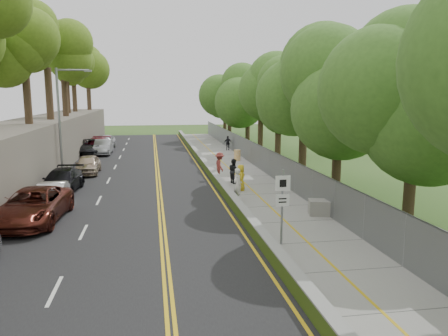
{
  "coord_description": "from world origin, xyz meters",
  "views": [
    {
      "loc": [
        -4.07,
        -19.49,
        6.1
      ],
      "look_at": [
        0.5,
        8.0,
        1.4
      ],
      "focal_mm": 35.0,
      "sensor_mm": 36.0,
      "label": 1
    }
  ],
  "objects_px": {
    "streetlight": "(62,115)",
    "car_1": "(51,196)",
    "signpost": "(282,199)",
    "concrete_block": "(320,207)",
    "car_2": "(33,206)",
    "person_far": "(228,143)",
    "construction_barrel": "(237,155)",
    "painter_0": "(241,178)"
  },
  "relations": [
    {
      "from": "signpost",
      "to": "painter_0",
      "type": "bearing_deg",
      "value": 87.76
    },
    {
      "from": "construction_barrel",
      "to": "car_1",
      "type": "height_order",
      "value": "car_1"
    },
    {
      "from": "concrete_block",
      "to": "person_far",
      "type": "distance_m",
      "value": 26.55
    },
    {
      "from": "signpost",
      "to": "car_2",
      "type": "relative_size",
      "value": 0.53
    },
    {
      "from": "streetlight",
      "to": "signpost",
      "type": "relative_size",
      "value": 2.58
    },
    {
      "from": "streetlight",
      "to": "signpost",
      "type": "distance_m",
      "value": 20.72
    },
    {
      "from": "construction_barrel",
      "to": "car_2",
      "type": "bearing_deg",
      "value": -126.99
    },
    {
      "from": "signpost",
      "to": "concrete_block",
      "type": "distance_m",
      "value": 5.37
    },
    {
      "from": "streetlight",
      "to": "car_1",
      "type": "xyz_separation_m",
      "value": [
        0.97,
        -9.42,
        -3.92
      ]
    },
    {
      "from": "construction_barrel",
      "to": "painter_0",
      "type": "distance_m",
      "value": 12.84
    },
    {
      "from": "construction_barrel",
      "to": "person_far",
      "type": "distance_m",
      "value": 7.68
    },
    {
      "from": "car_2",
      "to": "painter_0",
      "type": "relative_size",
      "value": 3.48
    },
    {
      "from": "signpost",
      "to": "construction_barrel",
      "type": "bearing_deg",
      "value": 83.34
    },
    {
      "from": "car_2",
      "to": "painter_0",
      "type": "bearing_deg",
      "value": 28.8
    },
    {
      "from": "signpost",
      "to": "person_far",
      "type": "bearing_deg",
      "value": 84.13
    },
    {
      "from": "car_1",
      "to": "concrete_block",
      "type": "bearing_deg",
      "value": -16.72
    },
    {
      "from": "streetlight",
      "to": "painter_0",
      "type": "bearing_deg",
      "value": -29.63
    },
    {
      "from": "car_1",
      "to": "car_2",
      "type": "distance_m",
      "value": 2.63
    },
    {
      "from": "car_1",
      "to": "car_2",
      "type": "xyz_separation_m",
      "value": [
        -0.26,
        -2.61,
        0.13
      ]
    },
    {
      "from": "signpost",
      "to": "car_2",
      "type": "height_order",
      "value": "signpost"
    },
    {
      "from": "signpost",
      "to": "concrete_block",
      "type": "height_order",
      "value": "signpost"
    },
    {
      "from": "person_far",
      "to": "car_1",
      "type": "bearing_deg",
      "value": 63.95
    },
    {
      "from": "streetlight",
      "to": "person_far",
      "type": "bearing_deg",
      "value": 42.7
    },
    {
      "from": "construction_barrel",
      "to": "car_1",
      "type": "bearing_deg",
      "value": -130.85
    },
    {
      "from": "streetlight",
      "to": "car_2",
      "type": "distance_m",
      "value": 12.64
    },
    {
      "from": "car_1",
      "to": "streetlight",
      "type": "bearing_deg",
      "value": 93.85
    },
    {
      "from": "construction_barrel",
      "to": "concrete_block",
      "type": "bearing_deg",
      "value": -88.25
    },
    {
      "from": "construction_barrel",
      "to": "car_1",
      "type": "xyz_separation_m",
      "value": [
        -13.21,
        -15.28,
        0.16
      ]
    },
    {
      "from": "construction_barrel",
      "to": "concrete_block",
      "type": "relative_size",
      "value": 0.89
    },
    {
      "from": "streetlight",
      "to": "painter_0",
      "type": "height_order",
      "value": "streetlight"
    },
    {
      "from": "streetlight",
      "to": "signpost",
      "type": "bearing_deg",
      "value": -55.92
    },
    {
      "from": "signpost",
      "to": "car_2",
      "type": "bearing_deg",
      "value": 155.25
    },
    {
      "from": "concrete_block",
      "to": "car_1",
      "type": "distance_m",
      "value": 14.26
    },
    {
      "from": "streetlight",
      "to": "concrete_block",
      "type": "xyz_separation_m",
      "value": [
        14.76,
        -13.03,
        -4.21
      ]
    },
    {
      "from": "concrete_block",
      "to": "car_2",
      "type": "distance_m",
      "value": 14.1
    },
    {
      "from": "painter_0",
      "to": "person_far",
      "type": "xyz_separation_m",
      "value": [
        2.74,
        20.29,
        -0.05
      ]
    },
    {
      "from": "concrete_block",
      "to": "streetlight",
      "type": "bearing_deg",
      "value": 138.56
    },
    {
      "from": "construction_barrel",
      "to": "painter_0",
      "type": "xyz_separation_m",
      "value": [
        -2.27,
        -12.63,
        0.33
      ]
    },
    {
      "from": "concrete_block",
      "to": "painter_0",
      "type": "xyz_separation_m",
      "value": [
        -2.85,
        6.26,
        0.46
      ]
    },
    {
      "from": "car_1",
      "to": "person_far",
      "type": "distance_m",
      "value": 26.71
    },
    {
      "from": "car_1",
      "to": "painter_0",
      "type": "height_order",
      "value": "painter_0"
    },
    {
      "from": "car_2",
      "to": "person_far",
      "type": "xyz_separation_m",
      "value": [
        13.94,
        25.55,
        -0.01
      ]
    }
  ]
}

